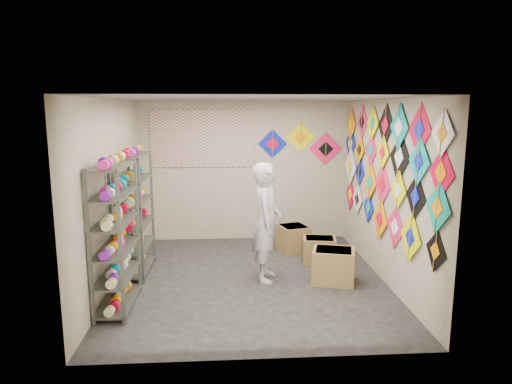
{
  "coord_description": "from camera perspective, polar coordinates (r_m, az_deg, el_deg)",
  "views": [
    {
      "loc": [
        -0.36,
        -6.59,
        2.57
      ],
      "look_at": [
        0.1,
        0.3,
        1.3
      ],
      "focal_mm": 32.0,
      "sensor_mm": 36.0,
      "label": 1
    }
  ],
  "objects": [
    {
      "name": "back_wall_kites",
      "position": [
        8.98,
        5.83,
        5.99
      ],
      "size": [
        1.67,
        0.02,
        0.84
      ],
      "color": "#0A19AC",
      "rests_on": "room_walls"
    },
    {
      "name": "poster",
      "position": [
        8.85,
        -6.7,
        6.65
      ],
      "size": [
        2.0,
        0.01,
        1.1
      ],
      "primitive_type": "cube",
      "color": "#78479A",
      "rests_on": "room_walls"
    },
    {
      "name": "carton_b",
      "position": [
        7.8,
        7.91,
        -7.23
      ],
      "size": [
        0.59,
        0.51,
        0.44
      ],
      "primitive_type": "cube",
      "rotation": [
        0.0,
        0.0,
        -0.15
      ],
      "color": "olive",
      "rests_on": "ground"
    },
    {
      "name": "string_spools",
      "position": [
        6.72,
        -15.93,
        -3.1
      ],
      "size": [
        0.12,
        2.36,
        0.12
      ],
      "color": "#FF22A9",
      "rests_on": "ground"
    },
    {
      "name": "shopkeeper",
      "position": [
        6.82,
        1.34,
        -3.8
      ],
      "size": [
        0.8,
        0.65,
        1.79
      ],
      "primitive_type": "imported",
      "rotation": [
        0.0,
        0.0,
        1.4
      ],
      "color": "beige",
      "rests_on": "ground"
    },
    {
      "name": "carton_c",
      "position": [
        8.38,
        4.69,
        -5.79
      ],
      "size": [
        0.62,
        0.65,
        0.47
      ],
      "primitive_type": "cube",
      "rotation": [
        0.0,
        0.0,
        0.28
      ],
      "color": "olive",
      "rests_on": "ground"
    },
    {
      "name": "room_walls",
      "position": [
        6.67,
        -0.69,
        2.44
      ],
      "size": [
        4.5,
        4.5,
        4.5
      ],
      "color": "tan",
      "rests_on": "ground"
    },
    {
      "name": "shelf_rack_back",
      "position": [
        7.36,
        -14.86,
        -2.64
      ],
      "size": [
        0.4,
        1.1,
        1.9
      ],
      "primitive_type": "cube",
      "color": "#4C5147",
      "rests_on": "ground"
    },
    {
      "name": "ground",
      "position": [
        7.08,
        -0.66,
        -10.85
      ],
      "size": [
        4.5,
        4.5,
        0.0
      ],
      "primitive_type": "plane",
      "color": "black"
    },
    {
      "name": "kite_wall_display",
      "position": [
        7.08,
        15.53,
        2.77
      ],
      "size": [
        0.05,
        4.31,
        2.07
      ],
      "color": "black",
      "rests_on": "room_walls"
    },
    {
      "name": "carton_a",
      "position": [
        6.99,
        9.63,
        -9.08
      ],
      "size": [
        0.72,
        0.65,
        0.51
      ],
      "primitive_type": "cube",
      "rotation": [
        0.0,
        0.0,
        -0.27
      ],
      "color": "olive",
      "rests_on": "ground"
    },
    {
      "name": "shelf_rack_front",
      "position": [
        6.13,
        -17.14,
        -5.37
      ],
      "size": [
        0.4,
        1.1,
        1.9
      ],
      "primitive_type": "cube",
      "color": "#4C5147",
      "rests_on": "ground"
    }
  ]
}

